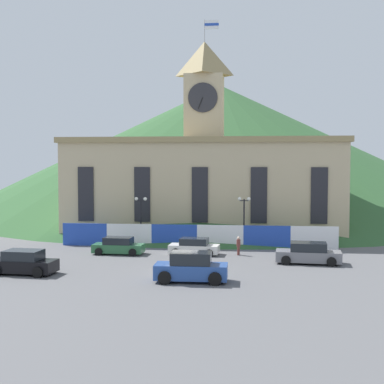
# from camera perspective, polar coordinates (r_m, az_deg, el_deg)

# --- Properties ---
(ground_plane) EXTENTS (160.00, 160.00, 0.00)m
(ground_plane) POSITION_cam_1_polar(r_m,az_deg,el_deg) (41.10, -1.06, -8.57)
(ground_plane) COLOR #565659
(civic_building) EXTENTS (30.87, 11.61, 24.26)m
(civic_building) POSITION_cam_1_polar(r_m,az_deg,el_deg) (60.64, 1.32, 1.09)
(civic_building) COLOR #C6B289
(civic_building) RESTS_ON ground
(banner_fence) EXTENTS (27.16, 0.12, 2.24)m
(banner_fence) POSITION_cam_1_polar(r_m,az_deg,el_deg) (52.57, 0.54, -4.73)
(banner_fence) COLOR #2347B2
(banner_fence) RESTS_ON ground
(hillside_backdrop) EXTENTS (91.05, 91.05, 21.94)m
(hillside_backdrop) POSITION_cam_1_polar(r_m,az_deg,el_deg) (96.26, 3.08, 4.78)
(hillside_backdrop) COLOR #2D562D
(hillside_backdrop) RESTS_ON ground
(street_lamp_far_right) EXTENTS (1.26, 0.36, 4.87)m
(street_lamp_far_right) POSITION_cam_1_polar(r_m,az_deg,el_deg) (53.93, -5.48, -1.94)
(street_lamp_far_right) COLOR black
(street_lamp_far_right) RESTS_ON ground
(street_lamp_left) EXTENTS (1.26, 0.36, 4.95)m
(street_lamp_left) POSITION_cam_1_polar(r_m,az_deg,el_deg) (52.84, 5.58, -1.99)
(street_lamp_left) COLOR black
(street_lamp_left) RESTS_ON ground
(car_white_taxi) EXTENTS (4.63, 2.42, 1.50)m
(car_white_taxi) POSITION_cam_1_polar(r_m,az_deg,el_deg) (48.71, 0.23, -5.87)
(car_white_taxi) COLOR white
(car_white_taxi) RESTS_ON ground
(car_green_wagon) EXTENTS (4.67, 2.29, 1.55)m
(car_green_wagon) POSITION_cam_1_polar(r_m,az_deg,el_deg) (49.41, -7.85, -5.75)
(car_green_wagon) COLOR #2D663D
(car_green_wagon) RESTS_ON ground
(car_black_suv) EXTENTS (5.04, 2.67, 1.80)m
(car_black_suv) POSITION_cam_1_polar(r_m,az_deg,el_deg) (42.36, -17.54, -7.23)
(car_black_suv) COLOR black
(car_black_suv) RESTS_ON ground
(car_gray_pickup) EXTENTS (5.45, 2.72, 1.75)m
(car_gray_pickup) POSITION_cam_1_polar(r_m,az_deg,el_deg) (45.52, 12.31, -6.45)
(car_gray_pickup) COLOR slate
(car_gray_pickup) RESTS_ON ground
(car_blue_van) EXTENTS (5.11, 2.39, 2.10)m
(car_blue_van) POSITION_cam_1_polar(r_m,az_deg,el_deg) (37.86, -0.09, -8.11)
(car_blue_van) COLOR #284C99
(car_blue_van) RESTS_ON ground
(pedestrian) EXTENTS (0.43, 0.43, 1.67)m
(pedestrian) POSITION_cam_1_polar(r_m,az_deg,el_deg) (48.58, 4.98, -5.65)
(pedestrian) COLOR brown
(pedestrian) RESTS_ON ground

